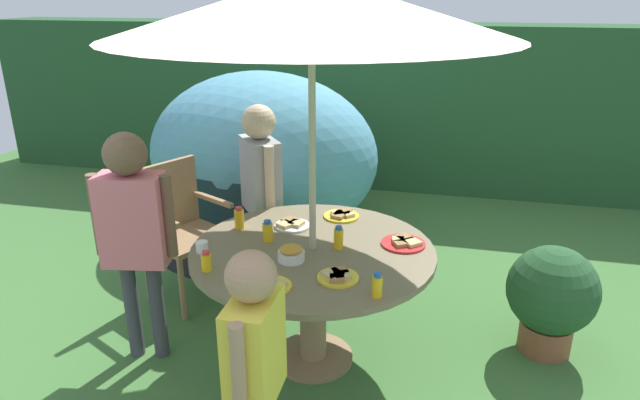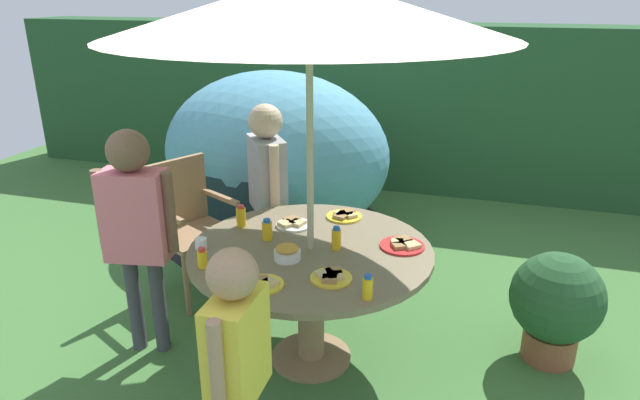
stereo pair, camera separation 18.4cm
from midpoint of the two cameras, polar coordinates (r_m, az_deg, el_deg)
ground_plane at (r=3.40m, az=0.72°, el=-16.00°), size 10.00×10.00×0.02m
hedge_backdrop at (r=6.13m, az=9.62°, el=9.39°), size 9.00×0.70×1.70m
garden_table at (r=3.08m, az=0.77°, el=-7.27°), size 1.32×1.32×0.71m
patio_umbrella at (r=2.73m, az=0.91°, el=19.10°), size 1.95×1.95×2.09m
wooden_chair at (r=3.93m, az=-12.10°, el=-1.97°), size 0.59×0.62×0.94m
dome_tent at (r=4.79m, az=-3.50°, el=4.56°), size 2.16×2.16×1.40m
potted_plant at (r=3.50m, az=24.34°, el=-9.53°), size 0.52×0.52×0.66m
child_in_grey_shirt at (r=3.77m, az=-4.01°, el=2.57°), size 0.36×0.39×1.33m
child_in_pink_shirt at (r=3.20m, az=-16.70°, el=-1.58°), size 0.45×0.25×1.34m
child_in_yellow_shirt at (r=2.23m, az=-6.07°, el=-14.74°), size 0.19×0.39×1.15m
snack_bowl at (r=2.89m, az=-1.53°, el=-5.42°), size 0.14×0.14×0.08m
plate_center_front at (r=3.08m, az=10.14°, el=-4.54°), size 0.24×0.24×0.03m
plate_far_left at (r=2.71m, az=3.09°, el=-7.83°), size 0.20×0.20×0.03m
plate_mid_left at (r=3.30m, az=-1.18°, el=-2.45°), size 0.21×0.21×0.03m
plate_far_right at (r=3.42m, az=4.04°, el=-1.60°), size 0.22×0.22×0.03m
plate_center_back at (r=2.66m, az=-3.80°, el=-8.52°), size 0.19×0.19×0.03m
juice_bottle_near_left at (r=3.29m, az=-6.47°, el=-1.69°), size 0.06×0.06×0.13m
juice_bottle_near_right at (r=3.11m, az=-3.72°, el=-3.09°), size 0.06×0.06×0.12m
juice_bottle_mid_right at (r=2.55m, az=6.97°, el=-8.88°), size 0.05×0.05×0.12m
juice_bottle_front_edge at (r=3.00m, az=3.44°, el=-3.96°), size 0.05×0.05×0.13m
juice_bottle_back_edge at (r=2.85m, az=-10.09°, el=-5.89°), size 0.05×0.05×0.11m
cup_near at (r=3.06m, az=-10.35°, el=-4.41°), size 0.07×0.07×0.06m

